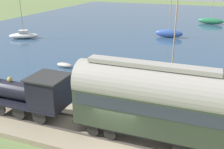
{
  "coord_description": "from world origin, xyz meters",
  "views": [
    {
      "loc": [
        -12.19,
        -4.42,
        9.53
      ],
      "look_at": [
        5.87,
        2.49,
        2.2
      ],
      "focal_mm": 42.0,
      "sensor_mm": 36.0,
      "label": 1
    }
  ],
  "objects": [
    {
      "name": "passenger_coach",
      "position": [
        0.88,
        -1.64,
        3.07
      ],
      "size": [
        2.36,
        8.89,
        4.71
      ],
      "color": "black",
      "rests_on": "rail_embankment"
    },
    {
      "name": "ground_plane",
      "position": [
        0.0,
        0.0,
        0.0
      ],
      "size": [
        200.0,
        200.0,
        0.0
      ],
      "primitive_type": "plane",
      "color": "#607542"
    },
    {
      "name": "sailboat_white",
      "position": [
        21.63,
        23.73,
        0.53
      ],
      "size": [
        3.56,
        4.87,
        6.54
      ],
      "rotation": [
        0.0,
        0.0,
        0.47
      ],
      "color": "white",
      "rests_on": "harbor_water"
    },
    {
      "name": "sailboat_blue",
      "position": [
        30.7,
        2.02,
        0.71
      ],
      "size": [
        1.17,
        4.46,
        8.3
      ],
      "rotation": [
        0.0,
        0.0,
        0.02
      ],
      "color": "#335199",
      "rests_on": "harbor_water"
    },
    {
      "name": "steam_locomotive",
      "position": [
        0.88,
        6.33,
        2.18
      ],
      "size": [
        2.41,
        6.56,
        3.37
      ],
      "color": "black",
      "rests_on": "rail_embankment"
    },
    {
      "name": "harbor_water",
      "position": [
        43.7,
        0.0,
        0.0
      ],
      "size": [
        80.0,
        80.0,
        0.01
      ],
      "color": "#2D4760",
      "rests_on": "ground"
    },
    {
      "name": "rail_embankment",
      "position": [
        0.88,
        0.0,
        0.18
      ],
      "size": [
        5.05,
        56.0,
        0.48
      ],
      "color": "gray",
      "rests_on": "ground"
    },
    {
      "name": "sailboat_yellow",
      "position": [
        9.36,
        -1.66,
        0.76
      ],
      "size": [
        2.75,
        5.68,
        9.1
      ],
      "rotation": [
        0.0,
        0.0,
        0.25
      ],
      "color": "gold",
      "rests_on": "harbor_water"
    },
    {
      "name": "rowboat_far_out",
      "position": [
        11.56,
        10.28,
        0.26
      ],
      "size": [
        0.85,
        1.96,
        0.5
      ],
      "rotation": [
        0.0,
        0.0,
        -0.06
      ],
      "color": "#B7B2A3",
      "rests_on": "harbor_water"
    },
    {
      "name": "sailboat_green",
      "position": [
        46.45,
        -4.01,
        0.67
      ],
      "size": [
        1.8,
        5.25,
        5.55
      ],
      "rotation": [
        0.0,
        0.0,
        -0.13
      ],
      "color": "#236B42",
      "rests_on": "harbor_water"
    }
  ]
}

